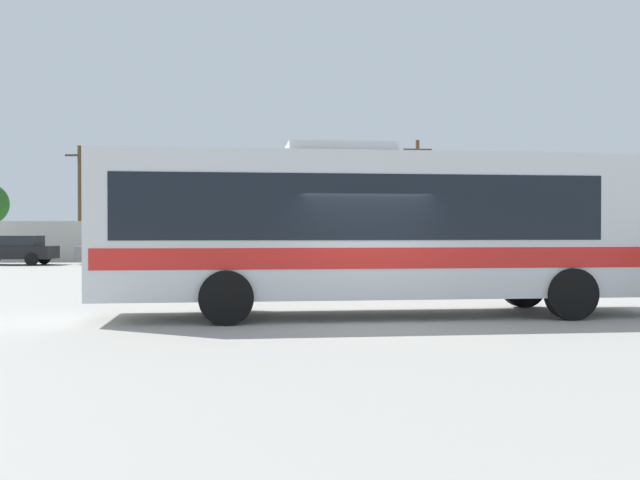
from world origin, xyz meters
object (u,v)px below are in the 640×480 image
object	(u,v)px
utility_pole_far	(417,197)
roadside_tree_midright	(332,183)
utility_pole_near	(80,200)
coach_bus_silver_red	(375,225)
roadside_tree_midleft	(166,188)
parked_car_second_grey	(120,249)
roadside_tree_right	(521,194)
parked_car_leftmost_black	(13,249)
parked_car_third_silver	(237,250)

from	to	relation	value
utility_pole_far	roadside_tree_midright	size ratio (longest dim) A/B	1.06
utility_pole_near	utility_pole_far	distance (m)	21.13
coach_bus_silver_red	roadside_tree_midleft	size ratio (longest dim) A/B	1.68
roadside_tree_midleft	parked_car_second_grey	bearing A→B (deg)	-96.75
utility_pole_near	roadside_tree_right	bearing A→B (deg)	6.50
utility_pole_far	parked_car_second_grey	bearing A→B (deg)	-163.19
parked_car_leftmost_black	roadside_tree_right	bearing A→B (deg)	18.83
parked_car_leftmost_black	utility_pole_near	size ratio (longest dim) A/B	0.63
parked_car_second_grey	roadside_tree_midright	world-z (taller)	roadside_tree_midright
parked_car_second_grey	utility_pole_far	distance (m)	18.43
coach_bus_silver_red	roadside_tree_midright	distance (m)	32.51
parked_car_leftmost_black	utility_pole_near	distance (m)	8.02
parked_car_second_grey	utility_pole_near	bearing A→B (deg)	119.21
parked_car_second_grey	roadside_tree_midleft	size ratio (longest dim) A/B	0.62
utility_pole_near	roadside_tree_midright	bearing A→B (deg)	2.95
parked_car_third_silver	utility_pole_near	size ratio (longest dim) A/B	0.63
utility_pole_near	roadside_tree_right	xyz separation A→B (m)	(29.54, 3.36, 0.65)
utility_pole_far	roadside_tree_midright	world-z (taller)	utility_pole_far
coach_bus_silver_red	roadside_tree_midright	xyz separation A→B (m)	(2.38, 32.29, 2.97)
parked_car_second_grey	parked_car_third_silver	size ratio (longest dim) A/B	0.99
roadside_tree_midleft	roadside_tree_right	distance (m)	24.66
roadside_tree_midleft	roadside_tree_midright	world-z (taller)	roadside_tree_midleft
roadside_tree_midright	roadside_tree_midleft	bearing A→B (deg)	167.51
parked_car_second_grey	roadside_tree_right	xyz separation A→B (m)	(25.83, 10.00, 3.59)
parked_car_third_silver	roadside_tree_midleft	size ratio (longest dim) A/B	0.63
coach_bus_silver_red	roadside_tree_right	distance (m)	38.41
parked_car_leftmost_black	roadside_tree_right	distance (m)	33.16
utility_pole_far	roadside_tree_midright	bearing A→B (deg)	156.99
parked_car_third_silver	roadside_tree_right	xyz separation A→B (m)	(19.57, 10.74, 3.61)
parked_car_second_grey	utility_pole_near	world-z (taller)	utility_pole_near
parked_car_leftmost_black	parked_car_third_silver	distance (m)	11.64
roadside_tree_midleft	roadside_tree_midright	xyz separation A→B (m)	(11.03, -2.44, 0.20)
utility_pole_near	utility_pole_far	size ratio (longest dim) A/B	0.95
coach_bus_silver_red	utility_pole_near	bearing A→B (deg)	113.27
parked_car_leftmost_black	utility_pole_far	world-z (taller)	utility_pole_far
parked_car_second_grey	coach_bus_silver_red	bearing A→B (deg)	-68.42
parked_car_leftmost_black	utility_pole_near	world-z (taller)	utility_pole_near
parked_car_third_silver	roadside_tree_midleft	distance (m)	12.43
roadside_tree_midright	roadside_tree_right	size ratio (longest dim) A/B	1.15
coach_bus_silver_red	roadside_tree_right	xyz separation A→B (m)	(16.01, 34.83, 2.46)
parked_car_leftmost_black	roadside_tree_midleft	xyz separation A→B (m)	(6.54, 10.54, 3.88)
coach_bus_silver_red	roadside_tree_right	world-z (taller)	roadside_tree_right
parked_car_second_grey	parked_car_third_silver	xyz separation A→B (m)	(6.27, -0.74, -0.02)
parked_car_second_grey	roadside_tree_midleft	bearing A→B (deg)	83.25
utility_pole_near	parked_car_second_grey	bearing A→B (deg)	-60.79
parked_car_leftmost_black	utility_pole_far	distance (m)	23.71
parked_car_second_grey	roadside_tree_midleft	distance (m)	10.70
parked_car_third_silver	roadside_tree_midleft	world-z (taller)	roadside_tree_midleft
parked_car_leftmost_black	roadside_tree_midright	distance (m)	19.77
parked_car_second_grey	roadside_tree_midright	xyz separation A→B (m)	(12.20, 7.45, 4.10)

